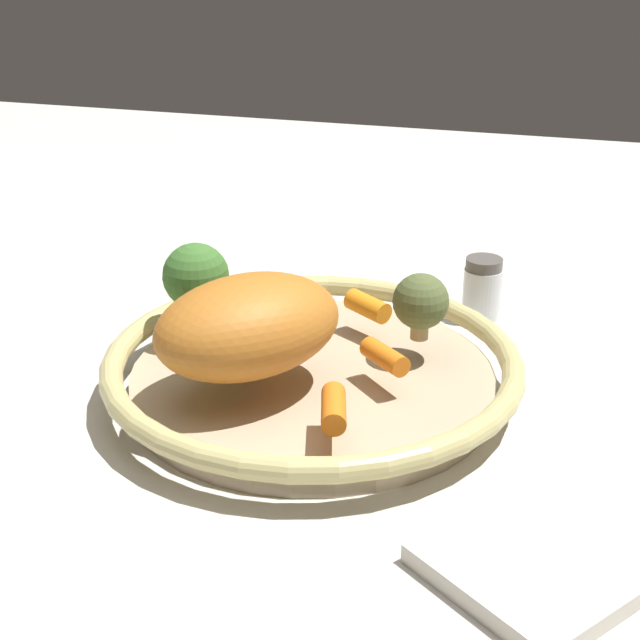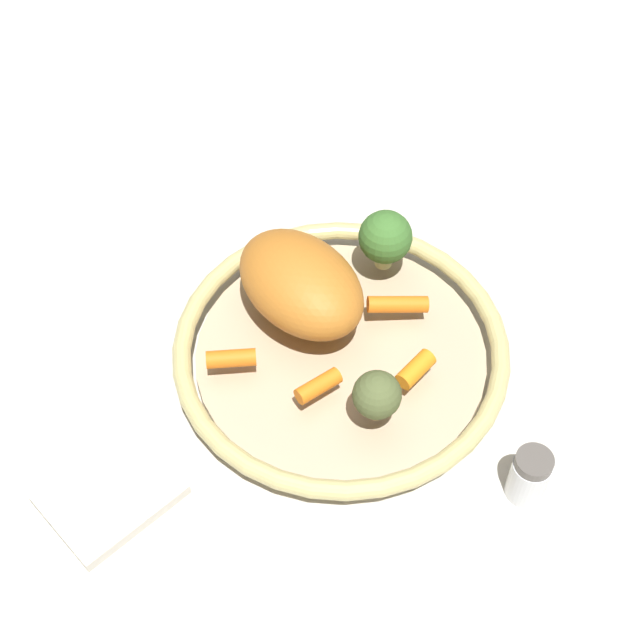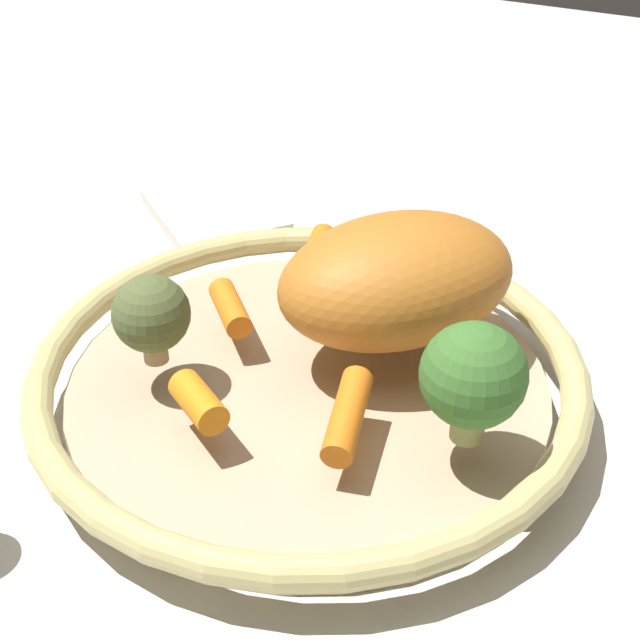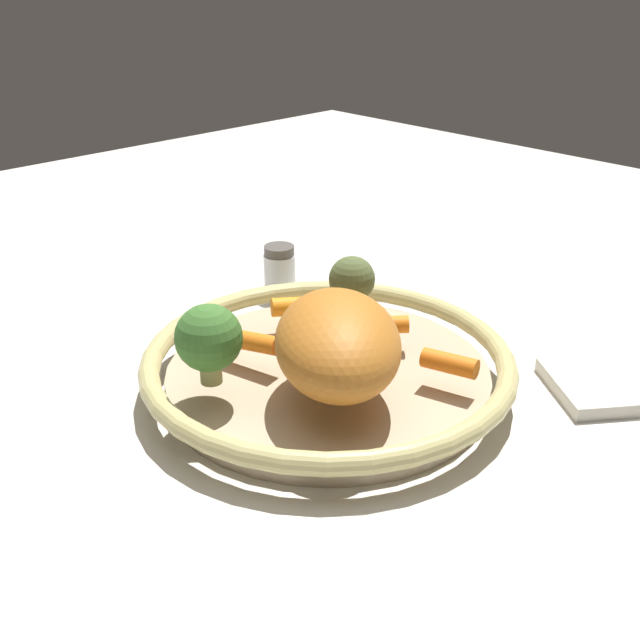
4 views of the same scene
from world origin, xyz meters
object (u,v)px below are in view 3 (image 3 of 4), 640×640
object	(u,v)px
baby_carrot_near_rim	(198,402)
dish_towel	(215,213)
baby_carrot_back	(347,415)
broccoli_floret_large	(473,377)
roast_chicken_piece	(397,279)
broccoli_floret_edge	(151,315)
serving_bowl	(308,379)
baby_carrot_left	(317,251)
baby_carrot_right	(230,308)

from	to	relation	value
baby_carrot_near_rim	dish_towel	size ratio (longest dim) A/B	0.35
baby_carrot_back	broccoli_floret_large	distance (m)	0.08
baby_carrot_near_rim	broccoli_floret_large	xyz separation A→B (m)	(-0.14, -0.05, 0.03)
roast_chicken_piece	broccoli_floret_edge	distance (m)	0.16
serving_bowl	broccoli_floret_large	world-z (taller)	broccoli_floret_large
baby_carrot_near_rim	dish_towel	world-z (taller)	baby_carrot_near_rim
baby_carrot_back	broccoli_floret_large	bearing A→B (deg)	-159.20
baby_carrot_near_rim	baby_carrot_back	xyz separation A→B (m)	(-0.08, -0.03, -0.00)
broccoli_floret_edge	dish_towel	size ratio (longest dim) A/B	0.49
serving_bowl	broccoli_floret_large	xyz separation A→B (m)	(-0.12, 0.03, 0.06)
serving_bowl	baby_carrot_back	size ratio (longest dim) A/B	5.49
serving_bowl	broccoli_floret_edge	size ratio (longest dim) A/B	6.05
serving_bowl	baby_carrot_near_rim	xyz separation A→B (m)	(0.03, 0.08, 0.03)
broccoli_floret_large	baby_carrot_near_rim	bearing A→B (deg)	20.15
broccoli_floret_large	dish_towel	world-z (taller)	broccoli_floret_large
baby_carrot_back	baby_carrot_left	size ratio (longest dim) A/B	1.28
broccoli_floret_edge	serving_bowl	bearing A→B (deg)	-149.57
baby_carrot_back	serving_bowl	bearing A→B (deg)	-44.53
roast_chicken_piece	baby_carrot_right	size ratio (longest dim) A/B	3.25
baby_carrot_back	dish_towel	xyz separation A→B (m)	(0.25, -0.25, -0.05)
baby_carrot_near_rim	baby_carrot_left	bearing A→B (deg)	-83.91
roast_chicken_piece	baby_carrot_near_rim	distance (m)	0.15
serving_bowl	dish_towel	world-z (taller)	serving_bowl
broccoli_floret_large	dish_towel	bearing A→B (deg)	-35.53
baby_carrot_back	baby_carrot_right	world-z (taller)	baby_carrot_back
dish_towel	baby_carrot_back	bearing A→B (deg)	135.32
roast_chicken_piece	baby_carrot_back	xyz separation A→B (m)	(-0.02, 0.10, -0.03)
dish_towel	baby_carrot_left	bearing A→B (deg)	149.22
roast_chicken_piece	baby_carrot_left	bearing A→B (deg)	-33.24
roast_chicken_piece	dish_towel	world-z (taller)	roast_chicken_piece
baby_carrot_near_rim	dish_towel	bearing A→B (deg)	-58.53
baby_carrot_right	dish_towel	xyz separation A→B (m)	(0.13, -0.18, -0.04)
baby_carrot_near_rim	broccoli_floret_edge	xyz separation A→B (m)	(0.05, -0.03, 0.02)
serving_bowl	dish_towel	xyz separation A→B (m)	(0.20, -0.20, -0.02)
serving_bowl	baby_carrot_near_rim	bearing A→B (deg)	71.02
roast_chicken_piece	broccoli_floret_edge	bearing A→B (deg)	39.24
serving_bowl	baby_carrot_back	xyz separation A→B (m)	(-0.05, 0.05, 0.03)
baby_carrot_left	broccoli_floret_large	bearing A→B (deg)	140.60
roast_chicken_piece	baby_carrot_near_rim	bearing A→B (deg)	63.27
baby_carrot_near_rim	broccoli_floret_edge	size ratio (longest dim) A/B	0.73
serving_bowl	baby_carrot_left	world-z (taller)	baby_carrot_left
serving_bowl	baby_carrot_left	distance (m)	0.12
broccoli_floret_edge	broccoli_floret_large	xyz separation A→B (m)	(-0.20, -0.02, 0.01)
baby_carrot_near_rim	broccoli_floret_edge	world-z (taller)	broccoli_floret_edge
broccoli_floret_large	roast_chicken_piece	bearing A→B (deg)	-45.14
baby_carrot_right	broccoli_floret_edge	bearing A→B (deg)	74.33
baby_carrot_right	broccoli_floret_large	size ratio (longest dim) A/B	0.67
baby_carrot_right	broccoli_floret_large	xyz separation A→B (m)	(-0.18, 0.04, 0.03)
serving_bowl	broccoli_floret_edge	world-z (taller)	broccoli_floret_edge
roast_chicken_piece	dish_towel	distance (m)	0.29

